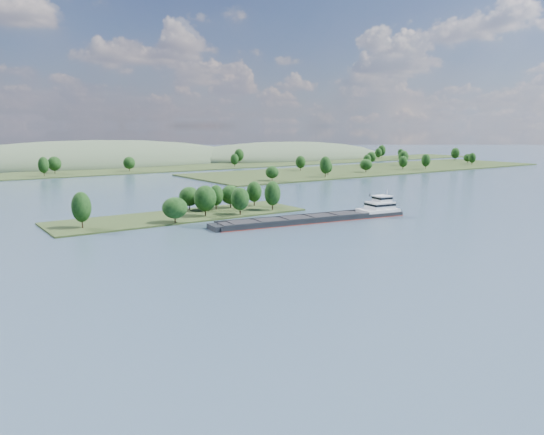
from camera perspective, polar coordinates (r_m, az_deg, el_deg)
ground at (r=157.91m, az=-0.59°, el=-2.97°), size 1800.00×1800.00×0.00m
tree_island at (r=210.29m, az=-8.11°, el=1.25°), size 100.00×33.19×13.68m
right_bank at (r=443.07m, az=11.36°, el=5.24°), size 320.00×90.00×15.70m
back_shoreline at (r=419.53m, az=-21.56°, el=4.47°), size 900.00×60.00×15.21m
hill_east at (r=590.91m, az=1.35°, el=6.42°), size 260.00×140.00×36.00m
hill_west at (r=529.45m, az=-18.57°, el=5.53°), size 320.00×160.00×44.00m
cargo_barge at (r=199.77m, az=5.64°, el=0.09°), size 79.17×20.57×10.63m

